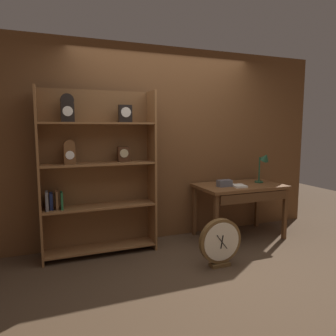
# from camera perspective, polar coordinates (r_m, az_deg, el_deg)

# --- Properties ---
(ground_plane) EXTENTS (10.00, 10.00, 0.00)m
(ground_plane) POSITION_cam_1_polar(r_m,az_deg,el_deg) (3.53, 7.34, -18.44)
(ground_plane) COLOR #4C3826
(back_wood_panel) EXTENTS (4.80, 0.05, 2.60)m
(back_wood_panel) POSITION_cam_1_polar(r_m,az_deg,el_deg) (4.36, -0.64, 4.27)
(back_wood_panel) COLOR brown
(back_wood_panel) RESTS_ON ground
(bookshelf) EXTENTS (1.35, 0.33, 1.97)m
(bookshelf) POSITION_cam_1_polar(r_m,az_deg,el_deg) (3.88, -12.78, -0.92)
(bookshelf) COLOR brown
(bookshelf) RESTS_ON ground
(workbench) EXTENTS (1.18, 0.71, 0.74)m
(workbench) POSITION_cam_1_polar(r_m,az_deg,el_deg) (4.50, 12.89, -4.08)
(workbench) COLOR brown
(workbench) RESTS_ON ground
(desk_lamp) EXTENTS (0.18, 0.19, 0.44)m
(desk_lamp) POSITION_cam_1_polar(r_m,az_deg,el_deg) (4.71, 16.87, 1.10)
(desk_lamp) COLOR #1E472D
(desk_lamp) RESTS_ON workbench
(toolbox_small) EXTENTS (0.19, 0.11, 0.09)m
(toolbox_small) POSITION_cam_1_polar(r_m,az_deg,el_deg) (4.32, 10.10, -2.72)
(toolbox_small) COLOR #595960
(toolbox_small) RESTS_ON workbench
(open_repair_manual) EXTENTS (0.20, 0.25, 0.02)m
(open_repair_manual) POSITION_cam_1_polar(r_m,az_deg,el_deg) (4.35, 12.65, -3.14)
(open_repair_manual) COLOR silver
(open_repair_manual) RESTS_ON workbench
(round_clock_large) EXTENTS (0.50, 0.11, 0.54)m
(round_clock_large) POSITION_cam_1_polar(r_m,az_deg,el_deg) (3.63, 9.37, -13.03)
(round_clock_large) COLOR brown
(round_clock_large) RESTS_ON ground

